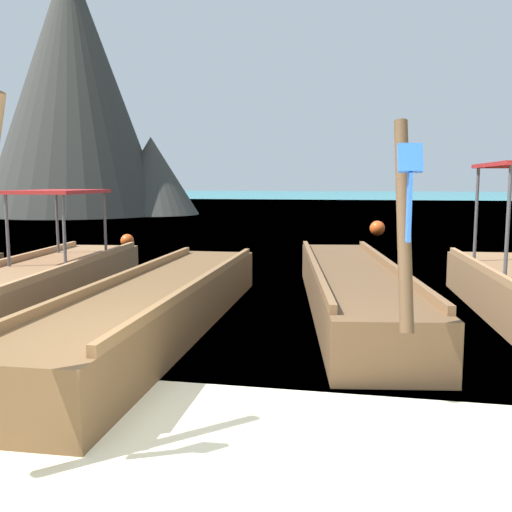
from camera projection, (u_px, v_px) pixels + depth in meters
ground at (179, 430)px, 4.44m from camera, size 120.00×120.00×0.00m
sea_water at (358, 200)px, 63.80m from camera, size 120.00×120.00×0.00m
longtail_boat_turquoise_ribbon at (42, 280)px, 9.13m from camera, size 1.91×6.57×2.73m
longtail_boat_violet_ribbon at (160, 306)px, 7.35m from camera, size 1.39×7.30×2.53m
longtail_boat_blue_ribbon at (352, 289)px, 8.49m from camera, size 2.21×7.01×2.46m
karst_rock at (79, 93)px, 33.37m from camera, size 12.35×10.45×14.84m
mooring_buoy_near at (377, 228)px, 20.45m from camera, size 0.54×0.54×0.54m
mooring_buoy_far at (127, 241)px, 16.87m from camera, size 0.39×0.39×0.39m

